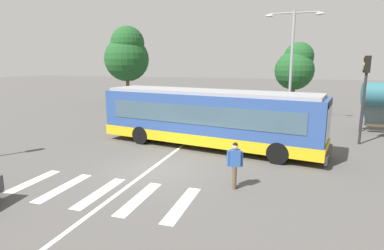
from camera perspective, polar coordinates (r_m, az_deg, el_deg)
The scene contains 13 objects.
ground_plane at distance 13.59m, azimuth -6.40°, elevation -8.10°, with size 160.00×160.00×0.00m, color #514F4C.
city_transit_bus at distance 16.76m, azimuth 2.90°, elevation 1.29°, with size 12.37×4.65×3.06m.
pedestrian_crossing_street at distance 11.42m, azimuth 7.77°, elevation -6.80°, with size 0.57×0.33×1.72m.
parked_car_blue at distance 27.74m, azimuth -2.12°, elevation 3.55°, with size 2.09×4.60×1.35m.
parked_car_teal at distance 26.95m, azimuth 3.56°, elevation 3.31°, with size 2.02×4.58×1.35m.
parked_car_silver at distance 26.36m, azimuth 9.43°, elevation 3.00°, with size 1.96×4.54×1.35m.
parked_car_charcoal at distance 26.25m, azimuth 14.88°, elevation 2.74°, with size 1.90×4.51×1.35m.
traffic_light_far_corner at distance 19.49m, azimuth 28.89°, elevation 6.22°, with size 0.33×0.32×4.85m.
twin_arm_street_lamp at distance 24.45m, azimuth 17.68°, elevation 12.00°, with size 4.01×0.32×8.09m.
background_tree_left at distance 34.10m, azimuth -11.72°, elevation 12.42°, with size 4.61×4.61×8.18m.
background_tree_right at distance 32.61m, azimuth 18.29°, elevation 10.04°, with size 3.74×3.74×6.44m.
crosswalk_painted_stripes at distance 11.73m, azimuth -16.39°, elevation -11.70°, with size 6.59×2.77×0.01m.
lane_center_line at distance 15.44m, azimuth -4.33°, elevation -5.66°, with size 0.16×24.00×0.01m, color silver.
Camera 1 is at (5.31, -11.67, 4.49)m, focal length 29.39 mm.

